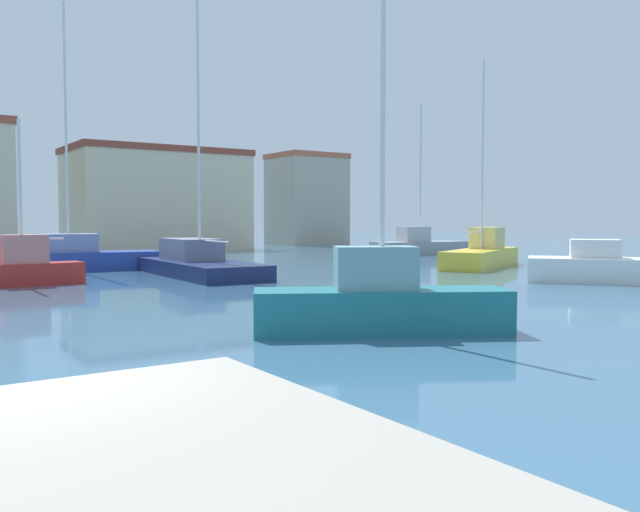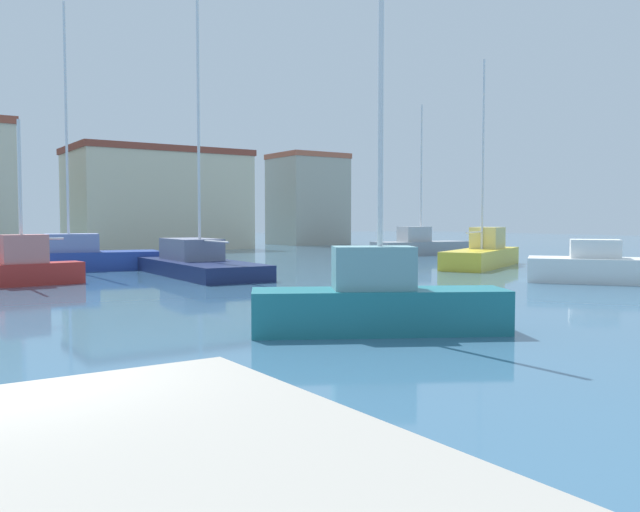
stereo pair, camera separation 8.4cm
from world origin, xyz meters
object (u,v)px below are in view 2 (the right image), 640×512
object	(u,v)px
motorboat_white_distant_north	(620,268)
sailboat_grey_near_pier	(420,245)
sailboat_teal_inner_mooring	(378,302)
sailboat_yellow_center_channel	(483,254)
sailboat_blue_mid_harbor	(70,257)
sailboat_navy_behind_lamppost	(198,262)
sailboat_red_distant_east	(23,266)

from	to	relation	value
motorboat_white_distant_north	sailboat_grey_near_pier	bearing A→B (deg)	68.99
sailboat_teal_inner_mooring	sailboat_yellow_center_channel	world-z (taller)	sailboat_yellow_center_channel
sailboat_teal_inner_mooring	sailboat_blue_mid_harbor	size ratio (longest dim) A/B	0.58
sailboat_teal_inner_mooring	sailboat_navy_behind_lamppost	size ratio (longest dim) A/B	0.52
motorboat_white_distant_north	sailboat_yellow_center_channel	size ratio (longest dim) A/B	0.66
sailboat_navy_behind_lamppost	sailboat_grey_near_pier	distance (m)	20.90
sailboat_red_distant_east	motorboat_white_distant_north	size ratio (longest dim) A/B	0.88
sailboat_teal_inner_mooring	sailboat_navy_behind_lamppost	world-z (taller)	sailboat_navy_behind_lamppost
sailboat_blue_mid_harbor	sailboat_yellow_center_channel	size ratio (longest dim) A/B	1.20
sailboat_red_distant_east	sailboat_blue_mid_harbor	size ratio (longest dim) A/B	0.48
sailboat_teal_inner_mooring	sailboat_red_distant_east	size ratio (longest dim) A/B	1.19
sailboat_red_distant_east	motorboat_white_distant_north	distance (m)	22.71
sailboat_blue_mid_harbor	motorboat_white_distant_north	world-z (taller)	sailboat_blue_mid_harbor
sailboat_red_distant_east	sailboat_yellow_center_channel	distance (m)	21.85
sailboat_teal_inner_mooring	sailboat_blue_mid_harbor	distance (m)	22.10
sailboat_red_distant_east	sailboat_blue_mid_harbor	world-z (taller)	sailboat_blue_mid_harbor
sailboat_yellow_center_channel	sailboat_grey_near_pier	bearing A→B (deg)	63.44
sailboat_teal_inner_mooring	sailboat_yellow_center_channel	size ratio (longest dim) A/B	0.69
sailboat_navy_behind_lamppost	sailboat_red_distant_east	bearing A→B (deg)	-174.45
sailboat_navy_behind_lamppost	motorboat_white_distant_north	xyz separation A→B (m)	(12.15, -12.48, -0.03)
motorboat_white_distant_north	sailboat_grey_near_pier	xyz separation A→B (m)	(7.52, 19.57, 0.09)
sailboat_navy_behind_lamppost	sailboat_grey_near_pier	bearing A→B (deg)	19.83
sailboat_blue_mid_harbor	motorboat_white_distant_north	bearing A→B (deg)	-48.79
motorboat_white_distant_north	sailboat_yellow_center_channel	bearing A→B (deg)	75.97
sailboat_red_distant_east	motorboat_white_distant_north	xyz separation A→B (m)	(19.42, -11.77, -0.16)
sailboat_navy_behind_lamppost	sailboat_yellow_center_channel	bearing A→B (deg)	-13.36
sailboat_blue_mid_harbor	sailboat_grey_near_pier	size ratio (longest dim) A/B	1.23
sailboat_teal_inner_mooring	sailboat_blue_mid_harbor	bearing A→B (deg)	93.06
sailboat_red_distant_east	sailboat_grey_near_pier	world-z (taller)	sailboat_grey_near_pier
sailboat_blue_mid_harbor	motorboat_white_distant_north	distance (m)	24.52
sailboat_teal_inner_mooring	sailboat_blue_mid_harbor	world-z (taller)	sailboat_blue_mid_harbor
sailboat_grey_near_pier	sailboat_red_distant_east	bearing A→B (deg)	-163.86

